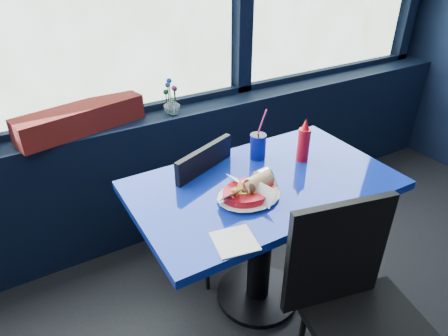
# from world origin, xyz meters

# --- Properties ---
(window_sill) EXTENTS (5.00, 0.26, 0.80)m
(window_sill) POSITION_xyz_m (0.00, 2.87, 0.40)
(window_sill) COLOR black
(window_sill) RESTS_ON ground
(near_table) EXTENTS (1.20, 0.70, 0.75)m
(near_table) POSITION_xyz_m (0.30, 2.00, 0.57)
(near_table) COLOR black
(near_table) RESTS_ON ground
(chair_near_front) EXTENTS (0.51, 0.51, 0.94)m
(chair_near_front) POSITION_xyz_m (0.31, 1.39, 0.54)
(chair_near_front) COLOR black
(chair_near_front) RESTS_ON ground
(chair_near_back) EXTENTS (0.51, 0.51, 0.87)m
(chair_near_back) POSITION_xyz_m (0.16, 2.33, 0.50)
(chair_near_back) COLOR black
(chair_near_back) RESTS_ON ground
(planter_box) EXTENTS (0.70, 0.32, 0.14)m
(planter_box) POSITION_xyz_m (-0.30, 2.86, 0.87)
(planter_box) COLOR maroon
(planter_box) RESTS_ON window_sill
(flower_vase) EXTENTS (0.12, 0.12, 0.21)m
(flower_vase) POSITION_xyz_m (0.21, 2.82, 0.86)
(flower_vase) COLOR silver
(flower_vase) RESTS_ON window_sill
(food_basket) EXTENTS (0.29, 0.29, 0.09)m
(food_basket) POSITION_xyz_m (0.17, 1.93, 0.78)
(food_basket) COLOR red
(food_basket) RESTS_ON near_table
(ketchup_bottle) EXTENTS (0.06, 0.06, 0.22)m
(ketchup_bottle) POSITION_xyz_m (0.58, 2.07, 0.85)
(ketchup_bottle) COLOR red
(ketchup_bottle) RESTS_ON near_table
(soda_cup) EXTENTS (0.08, 0.08, 0.27)m
(soda_cup) POSITION_xyz_m (0.40, 2.20, 0.82)
(soda_cup) COLOR navy
(soda_cup) RESTS_ON near_table
(napkin) EXTENTS (0.18, 0.18, 0.00)m
(napkin) POSITION_xyz_m (-0.03, 1.72, 0.75)
(napkin) COLOR white
(napkin) RESTS_ON near_table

